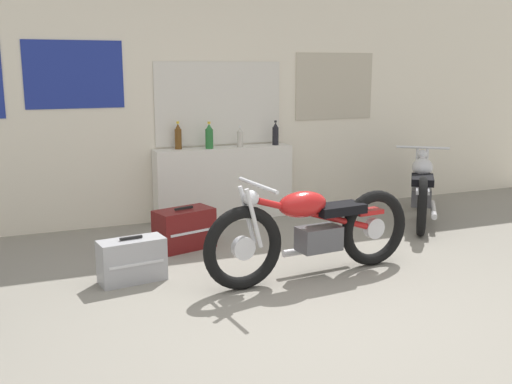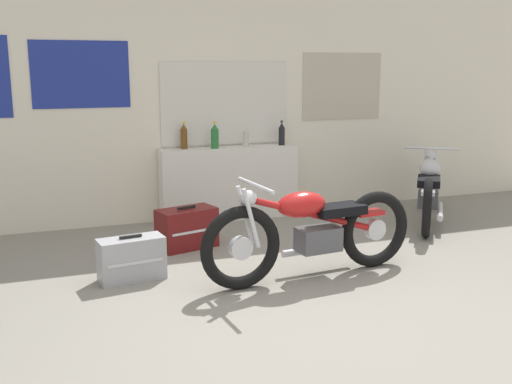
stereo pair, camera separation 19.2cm
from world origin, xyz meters
The scene contains 11 objects.
ground_plane centered at (0.00, 0.00, 0.00)m, with size 24.00×24.00×0.00m, color gray.
wall_back centered at (0.00, 3.18, 1.40)m, with size 10.00×0.07×2.80m.
sill_counter centered at (0.26, 3.00, 0.43)m, with size 1.64×0.28×0.86m.
bottle_leftmost centered at (-0.27, 3.05, 1.00)m, with size 0.08×0.08×0.32m.
bottle_left_center centered at (0.08, 2.96, 1.00)m, with size 0.09×0.09×0.31m.
bottle_center centered at (0.45, 2.96, 0.97)m, with size 0.07×0.07×0.25m.
bottle_right_center centered at (0.91, 2.97, 0.99)m, with size 0.07×0.07×0.29m.
motorcycle_silver centered at (2.37, 2.04, 0.40)m, with size 1.25×1.64×0.82m.
motorcycle_red centered at (0.31, 0.83, 0.41)m, with size 2.02×0.64×0.87m.
hard_case_darkred centered at (-0.50, 2.03, 0.20)m, with size 0.63×0.45×0.42m.
hard_case_silver centered at (-1.16, 1.28, 0.18)m, with size 0.58×0.31×0.39m.
Camera 1 is at (-2.00, -3.57, 1.79)m, focal length 42.00 mm.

